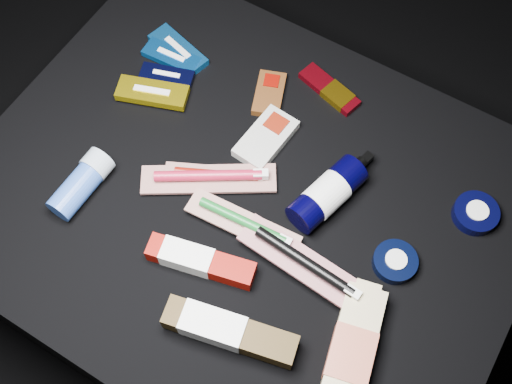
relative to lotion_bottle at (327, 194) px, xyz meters
The scene contains 20 objects.
ground 0.45m from the lotion_bottle, 151.86° to the right, with size 3.00×3.00×0.00m, color black.
cloth_table 0.27m from the lotion_bottle, 151.86° to the right, with size 0.98×0.78×0.40m, color black.
luna_bar_0 0.43m from the lotion_bottle, 161.41° to the left, with size 0.14×0.08×0.02m.
luna_bar_1 0.43m from the lotion_bottle, 164.18° to the left, with size 0.12×0.05×0.02m.
luna_bar_2 0.40m from the lotion_bottle, 169.49° to the left, with size 0.11×0.07×0.01m.
luna_bar_3 0.39m from the lotion_bottle, behind, with size 0.14×0.09×0.02m.
clif_bar_0 0.25m from the lotion_bottle, 144.33° to the left, with size 0.08×0.11×0.02m.
clif_bar_1 0.17m from the lotion_bottle, 159.89° to the left, with size 0.08×0.13×0.02m.
power_bar 0.23m from the lotion_bottle, 115.54° to the left, with size 0.14×0.07×0.02m.
lotion_bottle is the anchor object (origin of this frame).
cream_tin_upper 0.26m from the lotion_bottle, 24.92° to the left, with size 0.08×0.08×0.02m.
cream_tin_lower 0.16m from the lotion_bottle, 15.75° to the right, with size 0.08×0.08×0.02m.
bodywash_bottle 0.26m from the lotion_bottle, 52.66° to the right, with size 0.11×0.20×0.04m.
deodorant_stick 0.43m from the lotion_bottle, 151.86° to the right, with size 0.05×0.13×0.05m.
toothbrush_pack_0 0.20m from the lotion_bottle, 162.53° to the right, with size 0.19×0.12×0.02m.
toothbrush_pack_1 0.21m from the lotion_bottle, 159.55° to the right, with size 0.23×0.18×0.03m.
toothbrush_pack_2 0.15m from the lotion_bottle, 128.84° to the right, with size 0.21×0.06×0.02m.
toothbrush_pack_3 0.14m from the lotion_bottle, 76.54° to the right, with size 0.24×0.07×0.03m.
toothpaste_carton_red 0.25m from the lotion_bottle, 121.25° to the right, with size 0.19×0.08×0.04m.
toothpaste_carton_green 0.29m from the lotion_bottle, 95.11° to the right, with size 0.22×0.09×0.04m.
Camera 1 is at (0.27, -0.42, 1.43)m, focal length 45.00 mm.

